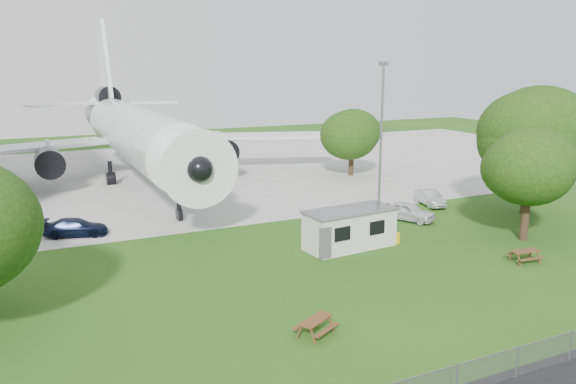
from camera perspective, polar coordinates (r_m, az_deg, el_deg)
name	(u,v)px	position (r m, az deg, el deg)	size (l,w,h in m)	color
ground	(311,304)	(29.17, 2.40, -11.33)	(160.00, 160.00, 0.00)	#306115
concrete_apron	(152,175)	(63.90, -13.65, 1.67)	(120.00, 46.00, 0.03)	#B7B7B2
airliner	(134,131)	(60.67, -15.34, 6.02)	(46.36, 47.73, 17.69)	white
site_cabin	(350,228)	(37.55, 6.29, -3.70)	(6.86, 3.24, 2.62)	beige
picnic_west	(316,335)	(26.19, 2.81, -14.27)	(1.80, 1.50, 0.76)	brown
picnic_east	(524,262)	(37.90, 22.86, -6.58)	(1.80, 1.50, 0.76)	brown
lamp_mast	(380,159)	(36.69, 9.35, 3.33)	(0.16, 0.16, 12.00)	slate
tree_east_front	(530,166)	(41.50, 23.36, 2.48)	(6.80, 6.80, 8.66)	#382619
tree_east_back	(531,136)	(48.97, 23.42, 5.27)	(8.37, 8.37, 10.60)	#382619
tree_far_apron	(352,136)	(61.75, 6.50, 5.70)	(6.32, 6.32, 7.58)	#382619
car_ne_hatch	(408,212)	(44.89, 12.10, -1.96)	(1.69, 4.21, 1.44)	silver
car_ne_sedan	(430,198)	(50.20, 14.24, -0.60)	(1.36, 3.91, 1.29)	#B3B7BB
car_apron_van	(76,228)	(42.68, -20.75, -3.40)	(1.78, 4.37, 1.27)	black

